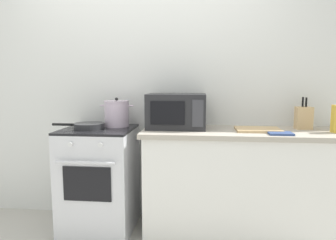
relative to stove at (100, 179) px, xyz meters
name	(u,v)px	position (x,y,z in m)	size (l,w,h in m)	color
back_wall	(176,89)	(0.65, 0.37, 0.79)	(4.40, 0.10, 2.50)	silver
lower_cabinet_right	(242,185)	(1.25, 0.02, -0.02)	(1.64, 0.56, 0.88)	white
countertop_right	(244,133)	(1.25, 0.02, 0.44)	(1.70, 0.60, 0.04)	#ADA393
stove	(100,179)	(0.00, 0.00, 0.00)	(0.60, 0.64, 0.92)	silver
stock_pot	(117,113)	(0.13, 0.13, 0.58)	(0.31, 0.23, 0.26)	silver
frying_pan	(89,126)	(-0.07, -0.04, 0.48)	(0.46, 0.26, 0.05)	#28282B
microwave	(177,111)	(0.68, 0.08, 0.61)	(0.50, 0.37, 0.30)	#232326
cutting_board	(258,130)	(1.36, 0.00, 0.47)	(0.36, 0.26, 0.02)	tan
knife_block	(304,118)	(1.76, 0.14, 0.56)	(0.13, 0.10, 0.27)	tan
oven_mitt	(280,133)	(1.50, -0.16, 0.47)	(0.18, 0.14, 0.02)	#33477A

